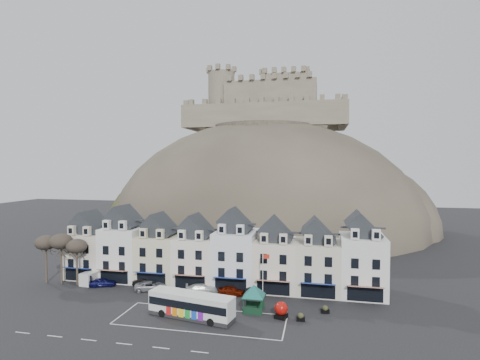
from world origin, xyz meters
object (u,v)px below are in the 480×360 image
car_navy (103,282)px  bus (191,304)px  car_black (145,283)px  bus_shelter (254,291)px  red_buoy (281,310)px  flagpole (263,273)px  car_charcoal (257,291)px  white_van (93,277)px  car_silver (151,286)px  car_white (202,289)px  car_maroon (231,290)px

car_navy → bus: bearing=-138.6°
car_black → car_navy: bearing=98.2°
bus_shelter → red_buoy: size_ratio=2.71×
bus_shelter → flagpole: 4.63m
bus → car_navy: bus is taller
car_black → car_charcoal: bearing=-92.5°
white_van → car_silver: white_van is taller
red_buoy → car_navy: 31.29m
car_navy → white_van: bearing=41.3°
bus → car_black: bus is taller
flagpole → car_silver: flagpole is taller
flagpole → car_white: size_ratio=1.45×
car_silver → car_charcoal: bearing=-108.1°
car_charcoal → car_silver: bearing=70.4°
car_black → bus: bearing=-134.3°
bus → car_navy: bearing=164.9°
car_navy → car_maroon: car_navy is taller
car_navy → car_black: car_navy is taller
bus → car_maroon: bus is taller
bus → car_maroon: (3.12, 9.76, -1.16)m
bus → car_black: 15.84m
car_black → car_maroon: 14.92m
bus → car_silver: (-10.16, 9.11, -1.13)m
car_white → car_charcoal: size_ratio=1.29×
car_charcoal → red_buoy: bearing=-174.5°
bus → car_navy: size_ratio=2.83×
flagpole → bus_shelter: bearing=-98.4°
car_black → car_maroon: (14.90, -0.77, -0.00)m
bus → flagpole: 12.04m
red_buoy → car_navy: red_buoy is taller
red_buoy → flagpole: size_ratio=0.30×
car_silver → car_white: size_ratio=1.01×
bus_shelter → red_buoy: bearing=-20.0°
car_navy → car_maroon: 21.99m
bus_shelter → flagpole: (0.66, 4.42, 1.20)m
bus → red_buoy: bus is taller
bus → car_maroon: 10.31m
flagpole → car_silver: bearing=177.5°
bus_shelter → red_buoy: bus_shelter is taller
red_buoy → car_maroon: red_buoy is taller
flagpole → car_charcoal: 4.35m
bus_shelter → car_charcoal: size_ratio=1.53×
bus_shelter → car_silver: bearing=163.7°
bus → white_van: 24.02m
white_van → car_white: 19.98m
flagpole → car_maroon: (-5.30, 1.46, -3.43)m
bus_shelter → car_white: 11.17m
bus → car_navy: (-18.86, 9.19, -1.11)m
car_black → car_silver: 2.16m
bus_shelter → car_silver: 18.80m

